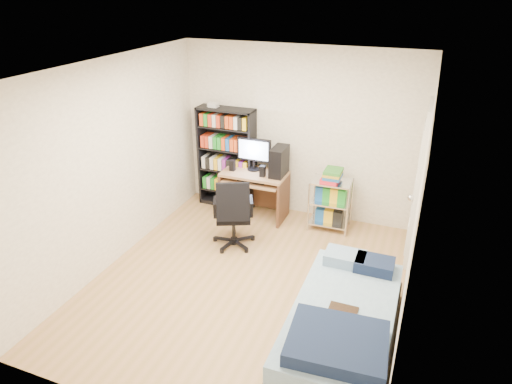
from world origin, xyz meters
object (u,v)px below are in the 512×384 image
at_px(bed, 342,325).
at_px(computer_desk, 262,176).
at_px(media_shelf, 227,157).
at_px(office_chair, 234,225).

bearing_deg(bed, computer_desk, 126.64).
relative_size(media_shelf, office_chair, 1.65).
height_order(office_chair, bed, office_chair).
height_order(computer_desk, office_chair, computer_desk).
bearing_deg(office_chair, computer_desk, 63.67).
bearing_deg(media_shelf, office_chair, -61.88).
bearing_deg(media_shelf, computer_desk, -15.30).
distance_m(media_shelf, office_chair, 1.37).
distance_m(office_chair, bed, 2.17).
height_order(media_shelf, bed, media_shelf).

